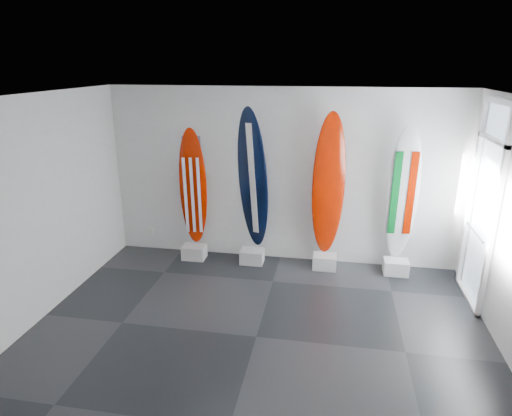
% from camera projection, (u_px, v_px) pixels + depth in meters
% --- Properties ---
extents(floor, '(6.00, 6.00, 0.00)m').
position_uv_depth(floor, '(256.00, 337.00, 5.72)').
color(floor, black).
rests_on(floor, ground).
extents(ceiling, '(6.00, 6.00, 0.00)m').
position_uv_depth(ceiling, '(256.00, 98.00, 4.78)').
color(ceiling, white).
rests_on(ceiling, wall_back).
extents(wall_back, '(6.00, 0.00, 6.00)m').
position_uv_depth(wall_back, '(282.00, 177.00, 7.59)').
color(wall_back, silver).
rests_on(wall_back, ground).
extents(wall_front, '(6.00, 0.00, 6.00)m').
position_uv_depth(wall_front, '(190.00, 362.00, 2.91)').
color(wall_front, silver).
rests_on(wall_front, ground).
extents(wall_left, '(0.00, 5.00, 5.00)m').
position_uv_depth(wall_left, '(29.00, 214.00, 5.75)').
color(wall_left, silver).
rests_on(wall_left, ground).
extents(display_block_usa, '(0.40, 0.30, 0.24)m').
position_uv_depth(display_block_usa, '(194.00, 252.00, 7.97)').
color(display_block_usa, silver).
rests_on(display_block_usa, floor).
extents(surfboard_usa, '(0.51, 0.31, 2.11)m').
position_uv_depth(surfboard_usa, '(193.00, 188.00, 7.70)').
color(surfboard_usa, '#981400').
rests_on(surfboard_usa, display_block_usa).
extents(display_block_navy, '(0.40, 0.30, 0.24)m').
position_uv_depth(display_block_navy, '(252.00, 256.00, 7.80)').
color(display_block_navy, silver).
rests_on(display_block_navy, floor).
extents(surfboard_navy, '(0.66, 0.56, 2.48)m').
position_uv_depth(surfboard_navy, '(253.00, 180.00, 7.47)').
color(surfboard_navy, black).
rests_on(surfboard_navy, display_block_navy).
extents(display_block_swiss, '(0.40, 0.30, 0.24)m').
position_uv_depth(display_block_swiss, '(324.00, 262.00, 7.59)').
color(display_block_swiss, silver).
rests_on(display_block_swiss, floor).
extents(surfboard_swiss, '(0.57, 0.30, 2.42)m').
position_uv_depth(surfboard_swiss, '(329.00, 185.00, 7.27)').
color(surfboard_swiss, '#981400').
rests_on(surfboard_swiss, display_block_swiss).
extents(display_block_italy, '(0.40, 0.30, 0.24)m').
position_uv_depth(display_block_italy, '(396.00, 267.00, 7.40)').
color(display_block_italy, silver).
rests_on(display_block_italy, floor).
extents(surfboard_italy, '(0.53, 0.24, 2.27)m').
position_uv_depth(surfboard_italy, '(403.00, 193.00, 7.10)').
color(surfboard_italy, silver).
rests_on(surfboard_italy, display_block_italy).
extents(wall_outlet, '(0.09, 0.02, 0.13)m').
position_uv_depth(wall_outlet, '(151.00, 231.00, 8.34)').
color(wall_outlet, silver).
rests_on(wall_outlet, wall_back).
extents(glass_door, '(0.12, 1.16, 2.85)m').
position_uv_depth(glass_door, '(483.00, 208.00, 6.23)').
color(glass_door, white).
rests_on(glass_door, floor).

